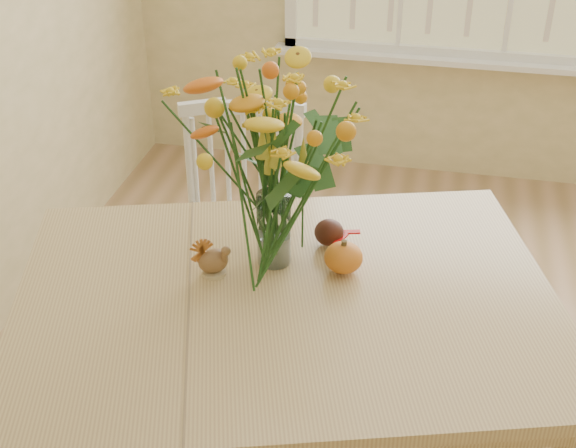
# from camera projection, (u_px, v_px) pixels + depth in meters

# --- Properties ---
(dining_table) EXTENTS (1.75, 1.46, 0.80)m
(dining_table) POSITION_uv_depth(u_px,v_px,m) (287.00, 321.00, 2.18)
(dining_table) COLOR tan
(dining_table) RESTS_ON floor
(windsor_chair) EXTENTS (0.53, 0.52, 0.99)m
(windsor_chair) POSITION_uv_depth(u_px,v_px,m) (244.00, 224.00, 2.93)
(windsor_chair) COLOR white
(windsor_chair) RESTS_ON floor
(flower_vase) EXTENTS (0.47, 0.47, 0.56)m
(flower_vase) POSITION_uv_depth(u_px,v_px,m) (273.00, 160.00, 2.10)
(flower_vase) COLOR white
(flower_vase) RESTS_ON dining_table
(pumpkin) EXTENTS (0.11, 0.11, 0.09)m
(pumpkin) POSITION_uv_depth(u_px,v_px,m) (343.00, 259.00, 2.21)
(pumpkin) COLOR #CC6318
(pumpkin) RESTS_ON dining_table
(turkey_figurine) EXTENTS (0.11, 0.11, 0.11)m
(turkey_figurine) POSITION_uv_depth(u_px,v_px,m) (213.00, 261.00, 2.19)
(turkey_figurine) COLOR #CCB78C
(turkey_figurine) RESTS_ON dining_table
(dark_gourd) EXTENTS (0.13, 0.12, 0.08)m
(dark_gourd) POSITION_uv_depth(u_px,v_px,m) (329.00, 234.00, 2.33)
(dark_gourd) COLOR #38160F
(dark_gourd) RESTS_ON dining_table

